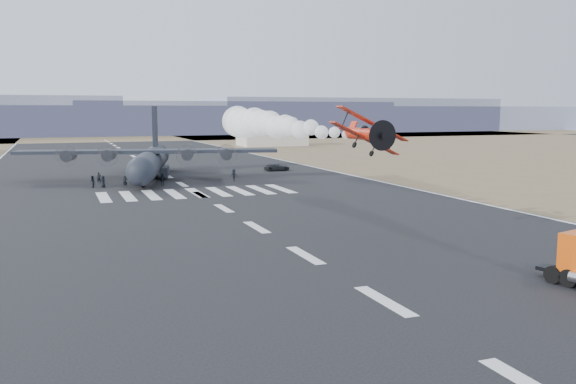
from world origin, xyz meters
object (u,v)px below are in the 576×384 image
crew_b (92,182)px  crew_e (103,182)px  crew_c (234,175)px  crew_h (145,178)px  crew_a (125,181)px  support_vehicle (277,167)px  crew_f (142,180)px  crew_g (99,178)px  transport_aircraft (150,160)px  crew_d (162,180)px  aerobatic_biplane (366,133)px  hangar_right (272,136)px

crew_b → crew_e: size_ratio=1.02×
crew_c → crew_h: (-13.35, 2.34, -0.16)m
crew_a → crew_b: (-4.44, 0.80, 0.05)m
crew_a → crew_c: (16.70, 1.73, 0.12)m
support_vehicle → crew_e: crew_e is taller
crew_a → crew_h: 5.27m
crew_f → crew_g: crew_f is taller
transport_aircraft → crew_d: transport_aircraft is taller
aerobatic_biplane → support_vehicle: 61.04m
support_vehicle → crew_b: (-33.03, -13.95, 0.23)m
support_vehicle → crew_d: size_ratio=2.45×
crew_a → crew_b: size_ratio=0.94×
crew_e → crew_h: (6.35, 3.32, -0.08)m
crew_f → support_vehicle: bearing=-1.6°
crew_g → hangar_right: bearing=51.6°
support_vehicle → crew_g: crew_g is taller
crew_d → crew_b: bearing=169.1°
transport_aircraft → crew_d: (0.11, -10.79, -2.08)m
transport_aircraft → hangar_right: bearing=71.7°
hangar_right → crew_d: 103.45m
crew_h → aerobatic_biplane: bearing=168.6°
crew_c → crew_d: 11.72m
crew_b → crew_a: bearing=68.6°
crew_b → crew_c: size_ratio=0.93×
crew_h → crew_c: bearing=-125.1°
crew_g → crew_h: 6.76m
aerobatic_biplane → crew_b: size_ratio=3.62×
hangar_right → crew_h: (-50.94, -86.32, -2.23)m
crew_b → crew_h: (7.79, 3.27, -0.09)m
hangar_right → crew_g: (-57.51, -84.73, -2.14)m
crew_c → crew_a: bearing=-175.3°
crew_c → crew_h: size_ratio=1.21×
crew_a → crew_b: crew_b is taller
hangar_right → support_vehicle: 79.92m
crew_e → aerobatic_biplane: bearing=82.3°
crew_d → crew_h: (-1.87, 4.73, -0.17)m
crew_d → crew_g: 10.54m
aerobatic_biplane → support_vehicle: (13.42, 58.95, -8.42)m
aerobatic_biplane → crew_h: size_ratio=4.07×
crew_g → crew_h: bearing=-17.8°
crew_a → crew_d: bearing=0.4°
transport_aircraft → crew_d: bearing=-76.2°
transport_aircraft → crew_c: (11.59, -8.41, -2.08)m
hangar_right → crew_c: hangar_right is taller
hangar_right → aerobatic_biplane: 140.29m
transport_aircraft → crew_e: 12.59m
hangar_right → crew_b: 107.15m
support_vehicle → crew_a: size_ratio=2.83×
crew_a → crew_e: 3.09m
crew_a → crew_d: 5.26m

